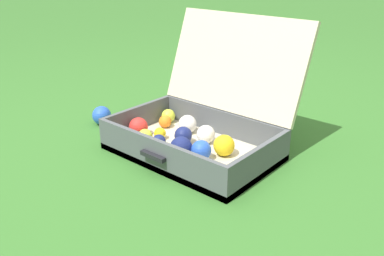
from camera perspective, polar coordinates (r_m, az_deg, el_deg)
ground_plane at (r=1.55m, az=0.72°, el=-5.00°), size 16.00×16.00×0.00m
open_suitcase at (r=1.64m, az=1.22°, el=0.77°), size 0.63×0.57×0.51m
stray_ball_on_grass at (r=1.94m, az=-12.37°, el=1.71°), size 0.09×0.09×0.09m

